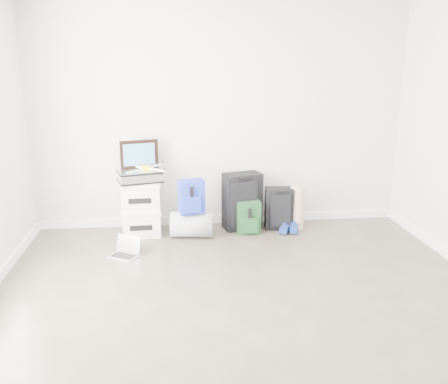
{
  "coord_description": "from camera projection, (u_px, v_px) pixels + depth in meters",
  "views": [
    {
      "loc": [
        -0.58,
        -3.2,
        2.01
      ],
      "look_at": [
        -0.03,
        1.9,
        0.57
      ],
      "focal_mm": 38.0,
      "sensor_mm": 36.0,
      "label": 1
    }
  ],
  "objects": [
    {
      "name": "room_envelope",
      "position": [
        258.0,
        104.0,
        3.22
      ],
      "size": [
        4.52,
        5.02,
        2.71
      ],
      "color": "silver",
      "rests_on": "ground"
    },
    {
      "name": "rolled_rug",
      "position": [
        297.0,
        208.0,
        5.8
      ],
      "size": [
        0.17,
        0.17,
        0.53
      ],
      "primitive_type": "cylinder",
      "color": "tan",
      "rests_on": "ground"
    },
    {
      "name": "boxes_stack",
      "position": [
        141.0,
        208.0,
        5.57
      ],
      "size": [
        0.47,
        0.39,
        0.65
      ],
      "rotation": [
        0.0,
        0.0,
        0.04
      ],
      "color": "silver",
      "rests_on": "ground"
    },
    {
      "name": "duffel_bag",
      "position": [
        192.0,
        225.0,
        5.54
      ],
      "size": [
        0.52,
        0.36,
        0.3
      ],
      "primitive_type": "cylinder",
      "rotation": [
        0.0,
        1.57,
        -0.14
      ],
      "color": "gray",
      "rests_on": "ground"
    },
    {
      "name": "ground",
      "position": [
        254.0,
        329.0,
        3.67
      ],
      "size": [
        5.0,
        5.0,
        0.0
      ],
      "primitive_type": "plane",
      "color": "#393029",
      "rests_on": "ground"
    },
    {
      "name": "carry_on",
      "position": [
        279.0,
        208.0,
        5.78
      ],
      "size": [
        0.34,
        0.24,
        0.51
      ],
      "rotation": [
        0.0,
        0.0,
        -0.07
      ],
      "color": "black",
      "rests_on": "ground"
    },
    {
      "name": "laptop",
      "position": [
        126.0,
        251.0,
        5.02
      ],
      "size": [
        0.35,
        0.32,
        0.21
      ],
      "rotation": [
        0.0,
        0.0,
        -0.53
      ],
      "color": "silver",
      "rests_on": "ground"
    },
    {
      "name": "blue_backpack",
      "position": [
        192.0,
        197.0,
        5.42
      ],
      "size": [
        0.31,
        0.25,
        0.39
      ],
      "rotation": [
        0.0,
        0.0,
        0.2
      ],
      "color": "#18249E",
      "rests_on": "duffel_bag"
    },
    {
      "name": "briefcase",
      "position": [
        140.0,
        176.0,
        5.46
      ],
      "size": [
        0.55,
        0.45,
        0.14
      ],
      "primitive_type": "cube",
      "rotation": [
        0.0,
        0.0,
        0.24
      ],
      "color": "#B2B2B7",
      "rests_on": "boxes_stack"
    },
    {
      "name": "large_suitcase",
      "position": [
        242.0,
        201.0,
        5.77
      ],
      "size": [
        0.49,
        0.38,
        0.69
      ],
      "rotation": [
        0.0,
        0.0,
        0.23
      ],
      "color": "black",
      "rests_on": "ground"
    },
    {
      "name": "green_backpack",
      "position": [
        248.0,
        218.0,
        5.65
      ],
      "size": [
        0.28,
        0.21,
        0.39
      ],
      "rotation": [
        0.0,
        0.0,
        0.03
      ],
      "color": "#12331B",
      "rests_on": "ground"
    },
    {
      "name": "drone",
      "position": [
        146.0,
        168.0,
        5.42
      ],
      "size": [
        0.46,
        0.46,
        0.05
      ],
      "rotation": [
        0.0,
        0.0,
        0.07
      ],
      "color": "yellow",
      "rests_on": "briefcase"
    },
    {
      "name": "shoes",
      "position": [
        290.0,
        229.0,
        5.71
      ],
      "size": [
        0.29,
        0.26,
        0.08
      ],
      "rotation": [
        0.0,
        0.0,
        -0.4
      ],
      "color": "black",
      "rests_on": "ground"
    },
    {
      "name": "painting",
      "position": [
        139.0,
        154.0,
        5.49
      ],
      "size": [
        0.43,
        0.14,
        0.33
      ],
      "rotation": [
        0.0,
        0.0,
        0.26
      ],
      "color": "black",
      "rests_on": "briefcase"
    }
  ]
}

